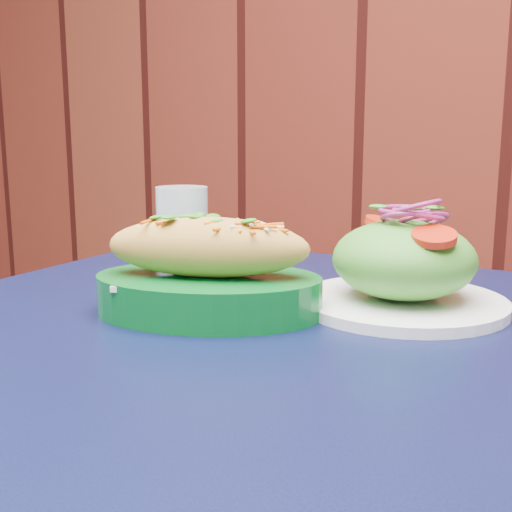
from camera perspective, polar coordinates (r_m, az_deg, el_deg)
The scene contains 4 objects.
cafe_table at distance 0.71m, azimuth -0.35°, elevation -12.80°, with size 0.86×0.86×0.75m.
banh_mi_basket at distance 0.70m, azimuth -4.30°, elevation -1.58°, with size 0.29×0.25×0.12m.
salad_plate at distance 0.74m, azimuth 12.98°, elevation -0.93°, with size 0.24×0.24×0.12m.
water_glass at distance 0.93m, azimuth -6.56°, elevation 2.45°, with size 0.07×0.07×0.12m, color silver.
Camera 1 is at (0.35, 1.28, 0.95)m, focal length 45.00 mm.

